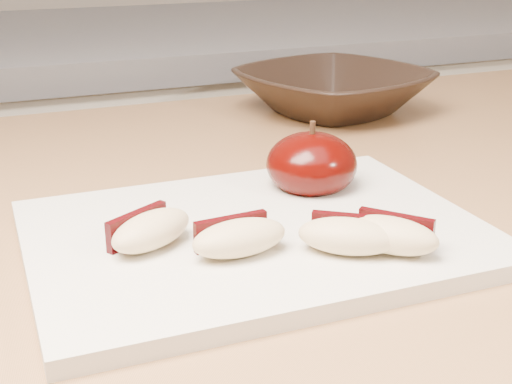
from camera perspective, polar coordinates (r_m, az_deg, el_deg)
name	(u,v)px	position (r m, az deg, el deg)	size (l,w,h in m)	color
back_cabinet	(51,295)	(1.35, -16.08, -7.92)	(2.40, 0.62, 0.94)	silver
cutting_board	(256,235)	(0.47, 0.00, -3.49)	(0.29, 0.22, 0.01)	silver
apple_half	(312,164)	(0.54, 4.47, 2.23)	(0.07, 0.07, 0.06)	#2E0301
apple_wedge_a	(150,230)	(0.45, -8.49, -3.00)	(0.07, 0.06, 0.02)	#D3B886
apple_wedge_b	(238,237)	(0.43, -1.41, -3.63)	(0.06, 0.03, 0.02)	#D3B886
apple_wedge_c	(348,235)	(0.44, 7.35, -3.46)	(0.07, 0.06, 0.02)	#D3B886
apple_wedge_d	(390,234)	(0.44, 10.70, -3.34)	(0.06, 0.07, 0.02)	#D3B886
bowl	(333,91)	(0.81, 6.17, 8.03)	(0.20, 0.20, 0.05)	black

